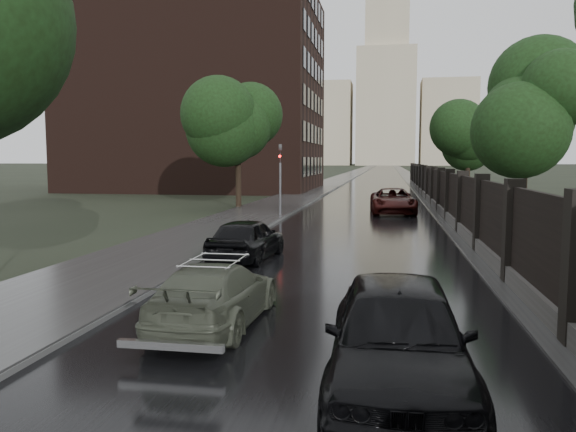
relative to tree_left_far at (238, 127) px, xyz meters
The scene contains 14 objects.
road 160.29m from the tree_left_far, 87.14° to the left, with size 8.00×420.00×0.02m, color black.
sidewalk_left 160.10m from the tree_left_far, 89.28° to the left, with size 4.00×420.00×0.16m, color #2D2D2D.
verge_right 160.65m from the tree_left_far, 85.18° to the left, with size 3.00×420.00×0.08m, color #2D2D2D.
fence_right 13.44m from the tree_left_far, ahead, with size 0.45×75.72×2.70m.
tree_left_far is the anchor object (origin of this frame).
tree_right_b 17.45m from the tree_left_far, 27.30° to the right, with size 4.08×4.08×7.01m.
tree_right_c 18.45m from the tree_left_far, 32.83° to the left, with size 4.08×4.08×7.01m.
traffic_light 6.84m from the tree_left_far, 53.53° to the right, with size 0.16×0.32×4.00m.
brick_building 24.63m from the tree_left_far, 114.44° to the left, with size 24.00×18.00×20.00m, color black.
stalinist_tower 272.14m from the tree_left_far, 88.30° to the left, with size 92.00×30.00×159.00m.
volga_sedan 25.95m from the tree_left_far, 75.95° to the right, with size 1.71×4.20×1.22m, color #474C3D.
hatchback_left 19.14m from the tree_left_far, 74.14° to the right, with size 1.61×4.01×1.37m, color black.
car_right_near 29.37m from the tree_left_far, 70.69° to the right, with size 1.89×4.69×1.60m, color black.
car_right_far 10.85m from the tree_left_far, ahead, with size 2.49×5.41×1.50m, color black.
Camera 1 is at (1.42, -4.94, 3.19)m, focal length 35.00 mm.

